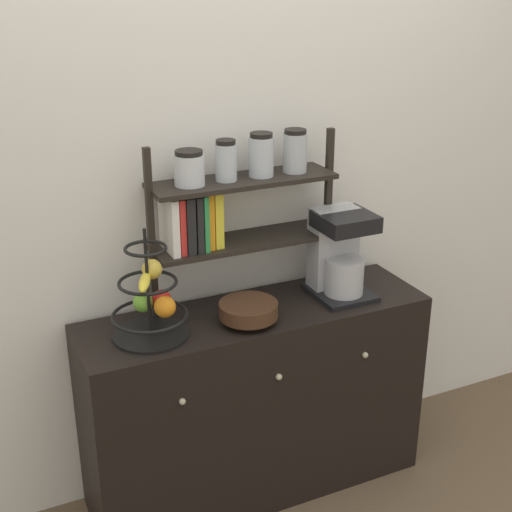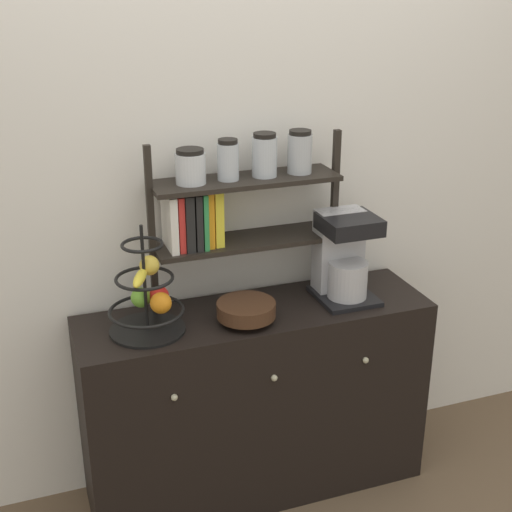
% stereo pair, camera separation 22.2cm
% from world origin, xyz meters
% --- Properties ---
extents(ground_plane, '(12.00, 12.00, 0.00)m').
position_xyz_m(ground_plane, '(0.00, 0.00, 0.00)').
color(ground_plane, brown).
extents(wall_back, '(7.00, 0.05, 2.60)m').
position_xyz_m(wall_back, '(0.00, 0.43, 1.30)').
color(wall_back, silver).
rests_on(wall_back, ground_plane).
extents(sideboard, '(1.34, 0.40, 0.80)m').
position_xyz_m(sideboard, '(0.00, 0.19, 0.40)').
color(sideboard, black).
rests_on(sideboard, ground_plane).
extents(coffee_maker, '(0.22, 0.25, 0.34)m').
position_xyz_m(coffee_maker, '(0.36, 0.21, 0.97)').
color(coffee_maker, black).
rests_on(coffee_maker, sideboard).
extents(fruit_stand, '(0.27, 0.27, 0.40)m').
position_xyz_m(fruit_stand, '(-0.40, 0.18, 0.93)').
color(fruit_stand, black).
rests_on(fruit_stand, sideboard).
extents(wooden_bowl, '(0.22, 0.22, 0.08)m').
position_xyz_m(wooden_bowl, '(-0.06, 0.12, 0.85)').
color(wooden_bowl, '#422819').
rests_on(wooden_bowl, sideboard).
extents(shelf_hutch, '(0.74, 0.20, 0.65)m').
position_xyz_m(shelf_hutch, '(-0.06, 0.30, 1.22)').
color(shelf_hutch, black).
rests_on(shelf_hutch, sideboard).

